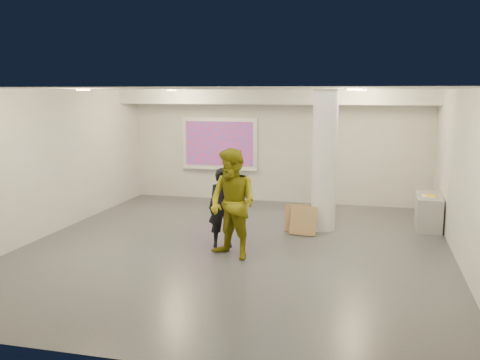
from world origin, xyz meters
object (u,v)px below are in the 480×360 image
(man, at_px, (233,204))
(projection_screen, at_px, (219,144))
(credenza, at_px, (428,212))
(column, at_px, (324,161))
(woman, at_px, (223,208))

(man, bearing_deg, projection_screen, 136.03)
(man, bearing_deg, credenza, 67.87)
(credenza, bearing_deg, projection_screen, 161.52)
(projection_screen, bearing_deg, man, -71.22)
(column, relative_size, woman, 1.97)
(projection_screen, bearing_deg, woman, -72.93)
(man, bearing_deg, woman, 147.03)
(credenza, bearing_deg, woman, -146.38)
(column, relative_size, man, 1.52)
(column, bearing_deg, woman, -134.53)
(projection_screen, xyz_separation_m, woman, (1.36, -4.42, -0.77))
(column, height_order, man, column)
(woman, bearing_deg, man, -78.31)
(credenza, relative_size, woman, 0.82)
(projection_screen, bearing_deg, credenza, -20.26)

